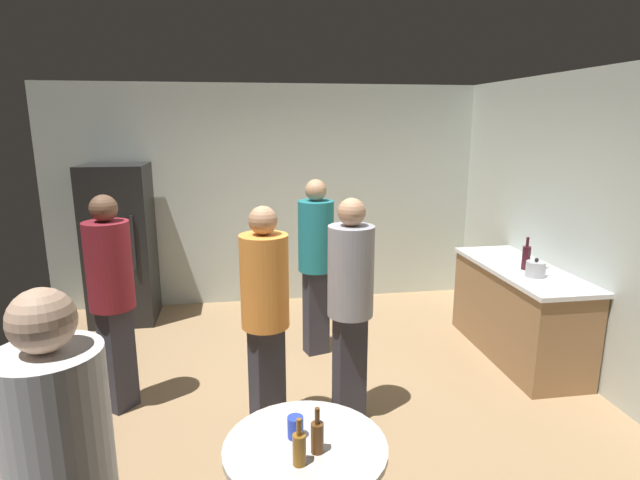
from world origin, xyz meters
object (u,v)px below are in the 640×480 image
(wine_bottle_on_counter, at_px, (526,257))
(foreground_table, at_px, (305,464))
(kettle, at_px, (536,269))
(refrigerator, at_px, (121,244))
(beer_bottle_amber, at_px, (299,448))
(plastic_cup_blue, at_px, (295,427))
(person_in_orange_shirt, at_px, (265,305))
(person_in_teal_shirt, at_px, (316,254))
(beer_bottle_brown, at_px, (317,436))
(person_in_maroon_shirt, at_px, (111,287))
(person_in_gray_shirt, at_px, (350,294))

(wine_bottle_on_counter, bearing_deg, foreground_table, -138.47)
(kettle, bearing_deg, refrigerator, 154.74)
(refrigerator, relative_size, beer_bottle_amber, 7.83)
(wine_bottle_on_counter, bearing_deg, plastic_cup_blue, -139.90)
(person_in_orange_shirt, relative_size, person_in_teal_shirt, 0.98)
(kettle, relative_size, person_in_teal_shirt, 0.14)
(wine_bottle_on_counter, height_order, beer_bottle_amber, wine_bottle_on_counter)
(plastic_cup_blue, bearing_deg, beer_bottle_amber, -91.36)
(person_in_orange_shirt, bearing_deg, refrigerator, -174.44)
(beer_bottle_brown, xyz_separation_m, person_in_teal_shirt, (0.38, 2.58, 0.20))
(plastic_cup_blue, distance_m, person_in_orange_shirt, 1.20)
(beer_bottle_amber, bearing_deg, refrigerator, 112.40)
(beer_bottle_amber, xyz_separation_m, person_in_maroon_shirt, (-1.23, 1.89, 0.20))
(kettle, xyz_separation_m, person_in_teal_shirt, (-1.89, 0.66, 0.05))
(foreground_table, bearing_deg, beer_bottle_amber, -108.22)
(person_in_teal_shirt, height_order, person_in_gray_shirt, person_in_teal_shirt)
(wine_bottle_on_counter, xyz_separation_m, beer_bottle_amber, (-2.40, -2.22, -0.20))
(foreground_table, relative_size, person_in_orange_shirt, 0.47)
(person_in_orange_shirt, height_order, person_in_teal_shirt, person_in_teal_shirt)
(kettle, bearing_deg, beer_bottle_brown, -139.83)
(wine_bottle_on_counter, distance_m, beer_bottle_amber, 3.28)
(beer_bottle_amber, bearing_deg, plastic_cup_blue, 88.64)
(person_in_maroon_shirt, height_order, person_in_teal_shirt, same)
(person_in_orange_shirt, xyz_separation_m, person_in_gray_shirt, (0.63, 0.08, 0.02))
(beer_bottle_brown, bearing_deg, person_in_teal_shirt, 81.65)
(person_in_gray_shirt, bearing_deg, plastic_cup_blue, -34.26)
(beer_bottle_brown, relative_size, person_in_gray_shirt, 0.13)
(person_in_orange_shirt, relative_size, person_in_gray_shirt, 0.98)
(person_in_maroon_shirt, bearing_deg, kettle, 41.48)
(person_in_maroon_shirt, bearing_deg, wine_bottle_on_counter, 45.12)
(wine_bottle_on_counter, relative_size, foreground_table, 0.39)
(kettle, distance_m, wine_bottle_on_counter, 0.24)
(beer_bottle_amber, xyz_separation_m, person_in_teal_shirt, (0.47, 2.65, 0.20))
(person_in_gray_shirt, bearing_deg, person_in_teal_shirt, 173.17)
(beer_bottle_amber, bearing_deg, person_in_orange_shirt, 93.26)
(plastic_cup_blue, xyz_separation_m, person_in_orange_shirt, (-0.08, 1.18, 0.21))
(foreground_table, xyz_separation_m, person_in_maroon_shirt, (-1.27, 1.76, 0.39))
(kettle, relative_size, person_in_orange_shirt, 0.14)
(person_in_teal_shirt, bearing_deg, refrigerator, -135.54)
(person_in_gray_shirt, bearing_deg, foreground_table, -31.67)
(foreground_table, distance_m, plastic_cup_blue, 0.18)
(kettle, relative_size, person_in_gray_shirt, 0.14)
(wine_bottle_on_counter, xyz_separation_m, person_in_teal_shirt, (-1.93, 0.43, -0.00))
(person_in_teal_shirt, bearing_deg, beer_bottle_brown, -23.63)
(refrigerator, distance_m, wine_bottle_on_counter, 4.31)
(person_in_gray_shirt, bearing_deg, refrigerator, -148.85)
(person_in_maroon_shirt, relative_size, person_in_orange_shirt, 1.02)
(beer_bottle_amber, relative_size, person_in_teal_shirt, 0.13)
(refrigerator, distance_m, person_in_orange_shirt, 2.90)
(wine_bottle_on_counter, relative_size, beer_bottle_amber, 1.35)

